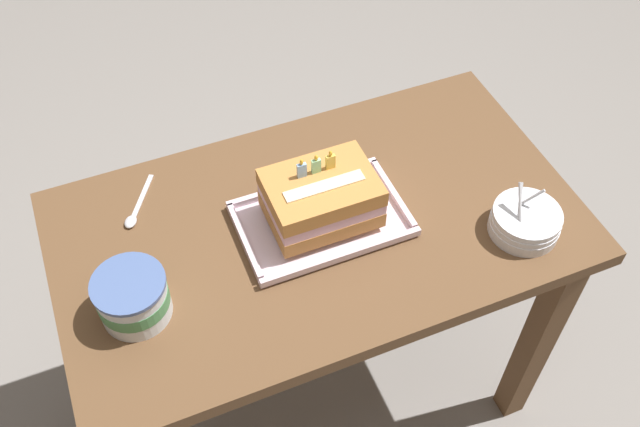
% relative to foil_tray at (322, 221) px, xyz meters
% --- Properties ---
extents(ground_plane, '(8.00, 8.00, 0.00)m').
position_rel_foil_tray_xyz_m(ground_plane, '(-0.01, 0.00, -0.77)').
color(ground_plane, gray).
extents(dining_table, '(1.08, 0.61, 0.76)m').
position_rel_foil_tray_xyz_m(dining_table, '(-0.01, 0.00, -0.14)').
color(dining_table, brown).
rests_on(dining_table, ground_plane).
extents(foil_tray, '(0.34, 0.22, 0.02)m').
position_rel_foil_tray_xyz_m(foil_tray, '(0.00, 0.00, 0.00)').
color(foil_tray, silver).
rests_on(foil_tray, dining_table).
extents(birthday_cake, '(0.22, 0.16, 0.15)m').
position_rel_foil_tray_xyz_m(birthday_cake, '(-0.00, 0.00, 0.07)').
color(birthday_cake, '#C2813E').
rests_on(birthday_cake, foil_tray).
extents(bowl_stack, '(0.14, 0.14, 0.12)m').
position_rel_foil_tray_xyz_m(bowl_stack, '(0.37, -0.17, 0.02)').
color(bowl_stack, white).
rests_on(bowl_stack, dining_table).
extents(ice_cream_tub, '(0.14, 0.14, 0.10)m').
position_rel_foil_tray_xyz_m(ice_cream_tub, '(-0.40, -0.07, 0.04)').
color(ice_cream_tub, white).
rests_on(ice_cream_tub, dining_table).
extents(serving_spoon_near_tray, '(0.09, 0.14, 0.01)m').
position_rel_foil_tray_xyz_m(serving_spoon_near_tray, '(-0.35, 0.17, -0.00)').
color(serving_spoon_near_tray, silver).
rests_on(serving_spoon_near_tray, dining_table).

